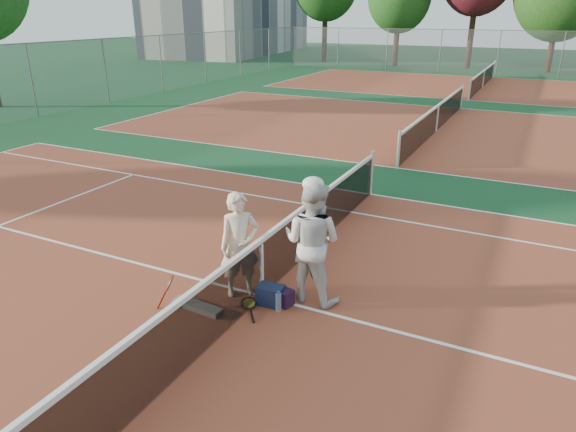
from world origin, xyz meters
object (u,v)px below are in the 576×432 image
Objects in this scene: player_b at (312,242)px; net_main at (262,268)px; racket_red at (170,292)px; sports_bag_navy at (271,295)px; water_bottle at (278,303)px; racket_black_held at (314,281)px; player_a at (240,245)px; sports_bag_purple at (283,297)px; racket_spare at (249,304)px.

net_main is at bearing 26.61° from player_b.
racket_red is 1.38× the size of sports_bag_navy.
racket_black_held is at bearing 64.75° from water_bottle.
water_bottle is (0.78, -0.21, -0.70)m from player_a.
player_a is 4.28× the size of sports_bag_navy.
racket_black_held is at bearing 1.61° from racket_red.
sports_bag_purple is 0.21m from water_bottle.
sports_bag_navy is at bearing -153.64° from sports_bag_purple.
sports_bag_navy reaches higher than sports_bag_purple.
net_main is 19.61× the size of racket_black_held.
racket_black_held is at bearing 26.46° from net_main.
player_b is at bearing 64.51° from racket_black_held.
net_main is at bearing 148.61° from sports_bag_navy.
sports_bag_purple is 1.06× the size of water_bottle.
racket_spare is at bearing -144.72° from sports_bag_purple.
player_a is 5.68× the size of water_bottle.
net_main is at bearing 171.72° from sports_bag_purple.
player_a reaches higher than sports_bag_navy.
net_main is at bearing 148.41° from water_bottle.
player_a is at bearing 164.89° from water_bottle.
net_main is 0.90m from player_b.
racket_spare is (0.32, -0.31, -0.80)m from player_a.
player_b is (1.06, 0.37, 0.12)m from player_a.
net_main is at bearing -35.11° from player_a.
player_b is 0.97m from sports_bag_purple.
racket_black_held is 1.08m from racket_spare.
water_bottle is (0.43, -0.27, -0.36)m from net_main.
player_a is 2.84× the size of racket_spare.
racket_red reaches higher than sports_bag_purple.
net_main is 0.62m from water_bottle.
water_bottle reaches higher than sports_bag_purple.
racket_spare is at bearing -88.17° from player_a.
water_bottle is at bearing 67.09° from player_b.
racket_red is at bearing -174.58° from player_a.
racket_red is 1.73× the size of sports_bag_purple.
water_bottle is at bearing -59.12° from player_a.
racket_black_held is 1.87× the size of water_bottle.
player_a is 1.07m from water_bottle.
sports_bag_purple is at bearing 26.36° from sports_bag_navy.
racket_red reaches higher than water_bottle.
sports_bag_navy reaches higher than racket_spare.
racket_black_held is 0.71m from water_bottle.
sports_bag_navy reaches higher than water_bottle.
player_b is 1.04m from water_bottle.
sports_bag_navy is (1.31, 0.77, -0.12)m from racket_red.
racket_red is (-1.08, -0.91, -0.24)m from net_main.
water_bottle is at bearing -31.82° from sports_bag_navy.
sports_bag_purple is (0.43, 0.30, 0.08)m from racket_spare.
player_b is at bearing 49.60° from sports_bag_purple.
sports_bag_purple is (0.40, -0.06, -0.38)m from net_main.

